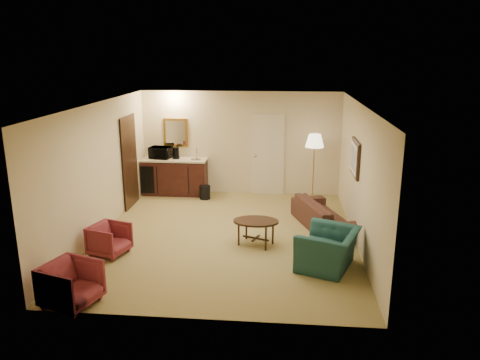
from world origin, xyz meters
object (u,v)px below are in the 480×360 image
object	(u,v)px
wetbar_cabinet	(175,177)
teal_armchair	(328,243)
rose_chair_far	(71,282)
coffee_maker	(176,153)
coffee_table	(256,232)
floor_lamp	(313,168)
sofa	(324,210)
microwave	(160,151)
waste_bin	(205,192)
rose_chair_near	(109,238)

from	to	relation	value
wetbar_cabinet	teal_armchair	size ratio (longest dim) A/B	1.60
rose_chair_far	coffee_maker	world-z (taller)	coffee_maker
coffee_table	floor_lamp	xyz separation A→B (m)	(1.21, 2.77, 0.59)
wetbar_cabinet	coffee_maker	xyz separation A→B (m)	(0.04, 0.03, 0.61)
teal_armchair	coffee_table	distance (m)	1.54
rose_chair_far	coffee_maker	bearing A→B (deg)	14.75
floor_lamp	sofa	bearing A→B (deg)	-85.56
coffee_table	coffee_maker	distance (m)	3.91
teal_armchair	coffee_table	world-z (taller)	teal_armchair
coffee_table	sofa	bearing A→B (deg)	36.98
rose_chair_far	coffee_table	world-z (taller)	rose_chair_far
teal_armchair	floor_lamp	size ratio (longest dim) A/B	0.61
teal_armchair	microwave	bearing A→B (deg)	-114.33
coffee_maker	rose_chair_far	bearing A→B (deg)	-77.53
waste_bin	teal_armchair	bearing A→B (deg)	-53.15
rose_chair_far	waste_bin	size ratio (longest dim) A/B	2.14
coffee_table	microwave	distance (m)	4.17
microwave	wetbar_cabinet	bearing A→B (deg)	5.59
wetbar_cabinet	waste_bin	size ratio (longest dim) A/B	4.90
rose_chair_far	waste_bin	bearing A→B (deg)	6.04
coffee_maker	waste_bin	bearing A→B (deg)	-10.14
rose_chair_near	coffee_table	size ratio (longest dim) A/B	0.73
floor_lamp	coffee_maker	size ratio (longest dim) A/B	5.65
floor_lamp	microwave	bearing A→B (deg)	174.63
sofa	coffee_maker	size ratio (longest dim) A/B	6.54
coffee_table	floor_lamp	bearing A→B (deg)	66.33
coffee_maker	rose_chair_near	bearing A→B (deg)	-80.24
teal_armchair	rose_chair_near	size ratio (longest dim) A/B	1.64
sofa	rose_chair_far	bearing A→B (deg)	112.69
sofa	floor_lamp	world-z (taller)	floor_lamp
wetbar_cabinet	rose_chair_far	xyz separation A→B (m)	(-0.25, -5.52, -0.10)
rose_chair_far	waste_bin	distance (m)	5.29
floor_lamp	waste_bin	xyz separation A→B (m)	(-2.64, -0.03, -0.67)
waste_bin	coffee_maker	distance (m)	1.25
rose_chair_near	coffee_maker	size ratio (longest dim) A/B	2.11
rose_chair_near	microwave	world-z (taller)	microwave
waste_bin	rose_chair_near	bearing A→B (deg)	-108.73
teal_armchair	coffee_table	size ratio (longest dim) A/B	1.20
teal_armchair	sofa	bearing A→B (deg)	-161.15
rose_chair_near	teal_armchair	bearing A→B (deg)	-75.61
rose_chair_near	coffee_maker	distance (m)	3.89
coffee_table	coffee_maker	size ratio (longest dim) A/B	2.89
rose_chair_near	floor_lamp	size ratio (longest dim) A/B	0.37
wetbar_cabinet	waste_bin	world-z (taller)	wetbar_cabinet
microwave	floor_lamp	bearing A→B (deg)	6.47
rose_chair_near	waste_bin	xyz separation A→B (m)	(1.16, 3.42, -0.14)
waste_bin	coffee_maker	size ratio (longest dim) A/B	1.13
rose_chair_far	waste_bin	xyz separation A→B (m)	(1.07, 5.17, -0.19)
rose_chair_far	coffee_table	size ratio (longest dim) A/B	0.84
teal_armchair	waste_bin	xyz separation A→B (m)	(-2.70, 3.60, -0.28)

